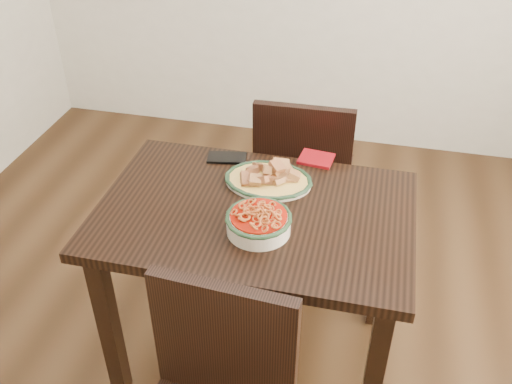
% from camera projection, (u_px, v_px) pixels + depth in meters
% --- Properties ---
extents(floor, '(3.50, 3.50, 0.00)m').
position_uv_depth(floor, '(242.00, 328.00, 2.50)').
color(floor, '#342010').
rests_on(floor, ground).
extents(dining_table, '(1.08, 0.72, 0.75)m').
position_uv_depth(dining_table, '(255.00, 235.00, 2.02)').
color(dining_table, black).
rests_on(dining_table, ground).
extents(chair_far, '(0.43, 0.43, 0.89)m').
position_uv_depth(chair_far, '(304.00, 173.00, 2.60)').
color(chair_far, black).
rests_on(chair_far, ground).
extents(fish_plate, '(0.32, 0.25, 0.11)m').
position_uv_depth(fish_plate, '(268.00, 173.00, 2.06)').
color(fish_plate, beige).
rests_on(fish_plate, dining_table).
extents(noodle_bowl, '(0.22, 0.22, 0.08)m').
position_uv_depth(noodle_bowl, '(259.00, 220.00, 1.84)').
color(noodle_bowl, white).
rests_on(noodle_bowl, dining_table).
extents(smartphone, '(0.16, 0.11, 0.01)m').
position_uv_depth(smartphone, '(227.00, 158.00, 2.22)').
color(smartphone, black).
rests_on(smartphone, dining_table).
extents(napkin, '(0.14, 0.12, 0.01)m').
position_uv_depth(napkin, '(316.00, 159.00, 2.21)').
color(napkin, maroon).
rests_on(napkin, dining_table).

